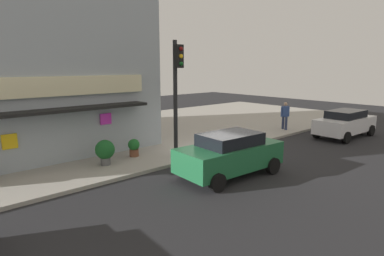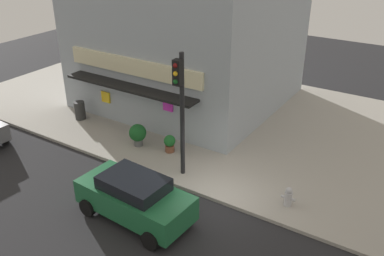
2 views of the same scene
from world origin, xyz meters
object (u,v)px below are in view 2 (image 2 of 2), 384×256
at_px(trash_can, 80,110).
at_px(fire_hydrant, 288,197).
at_px(potted_plant_by_window, 138,134).
at_px(potted_plant_by_doorway, 170,143).
at_px(traffic_light, 180,100).
at_px(parked_car_green, 135,197).

bearing_deg(trash_can, fire_hydrant, -5.99).
bearing_deg(potted_plant_by_window, potted_plant_by_doorway, 11.63).
height_order(fire_hydrant, potted_plant_by_window, potted_plant_by_window).
height_order(fire_hydrant, potted_plant_by_doorway, potted_plant_by_doorway).
bearing_deg(potted_plant_by_doorway, fire_hydrant, -8.94).
bearing_deg(traffic_light, fire_hydrant, 4.41).
xyz_separation_m(fire_hydrant, potted_plant_by_doorway, (-5.82, 0.91, 0.06)).
xyz_separation_m(traffic_light, potted_plant_by_doorway, (-1.46, 1.25, -2.79)).
bearing_deg(trash_can, parked_car_green, -31.68).
distance_m(trash_can, potted_plant_by_doorway, 5.82).
bearing_deg(potted_plant_by_window, fire_hydrant, -4.68).
height_order(trash_can, potted_plant_by_window, potted_plant_by_window).
bearing_deg(potted_plant_by_doorway, trash_can, 176.98).
distance_m(fire_hydrant, potted_plant_by_window, 7.37).
relative_size(fire_hydrant, trash_can, 0.81).
relative_size(potted_plant_by_doorway, potted_plant_by_window, 0.76).
xyz_separation_m(traffic_light, parked_car_green, (0.10, -2.99, -2.49)).
xyz_separation_m(traffic_light, trash_can, (-7.28, 1.56, -2.75)).
height_order(traffic_light, potted_plant_by_window, traffic_light).
bearing_deg(parked_car_green, potted_plant_by_doorway, 110.17).
bearing_deg(trash_can, traffic_light, -12.09).
bearing_deg(fire_hydrant, traffic_light, -175.59).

